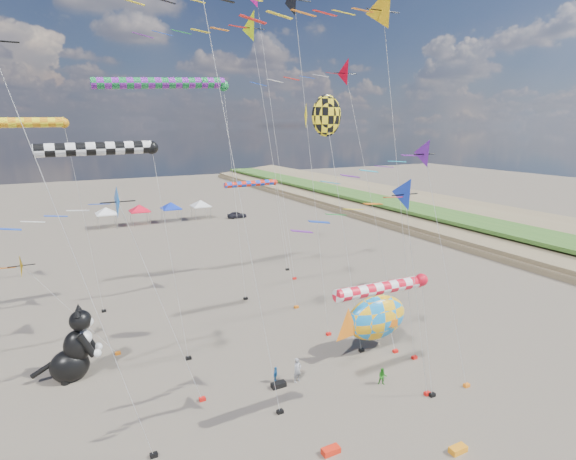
% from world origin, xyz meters
% --- Properties ---
extents(delta_kite_0, '(8.39, 1.75, 13.23)m').
position_xyz_m(delta_kite_0, '(2.22, 3.76, 11.97)').
color(delta_kite_0, '#1938C1').
rests_on(delta_kite_0, ground).
extents(delta_kite_1, '(12.13, 2.54, 21.20)m').
position_xyz_m(delta_kite_1, '(10.93, 18.89, 19.67)').
color(delta_kite_1, red).
rests_on(delta_kite_1, ground).
extents(delta_kite_2, '(13.85, 2.64, 24.43)m').
position_xyz_m(delta_kite_2, '(0.03, 13.04, 22.84)').
color(delta_kite_2, black).
rests_on(delta_kite_2, ground).
extents(delta_kite_4, '(8.69, 1.63, 14.96)m').
position_xyz_m(delta_kite_4, '(4.47, 3.29, 13.72)').
color(delta_kite_4, '#671E9A').
rests_on(delta_kite_4, ground).
extents(delta_kite_5, '(12.17, 2.40, 22.64)m').
position_xyz_m(delta_kite_5, '(2.77, 7.32, 21.17)').
color(delta_kite_5, '#E4A60F').
rests_on(delta_kite_5, ground).
extents(delta_kite_7, '(9.50, 1.90, 12.76)m').
position_xyz_m(delta_kite_7, '(-10.58, 9.35, 11.47)').
color(delta_kite_7, '#0C53B7').
rests_on(delta_kite_7, ground).
extents(delta_kite_9, '(10.90, 1.70, 7.88)m').
position_xyz_m(delta_kite_9, '(-15.39, 17.30, 6.62)').
color(delta_kite_9, '#FFB808').
rests_on(delta_kite_9, ground).
extents(delta_kite_10, '(12.17, 2.48, 23.84)m').
position_xyz_m(delta_kite_10, '(0.25, 18.75, 22.33)').
color(delta_kite_10, '#CCE80A').
rests_on(delta_kite_10, ground).
extents(windsock_0, '(7.87, 0.78, 14.63)m').
position_xyz_m(windsock_0, '(-9.89, 14.37, 14.16)').
color(windsock_0, black).
rests_on(windsock_0, ground).
extents(windsock_1, '(7.26, 0.68, 7.81)m').
position_xyz_m(windsock_1, '(1.92, 3.52, 7.41)').
color(windsock_1, red).
rests_on(windsock_1, ground).
extents(windsock_2, '(7.14, 0.62, 10.13)m').
position_xyz_m(windsock_2, '(5.31, 28.45, 9.73)').
color(windsock_2, red).
rests_on(windsock_2, ground).
extents(windsock_3, '(8.90, 0.78, 16.11)m').
position_xyz_m(windsock_3, '(-14.65, 25.60, 15.65)').
color(windsock_3, orange).
rests_on(windsock_3, ground).
extents(windsock_4, '(11.59, 0.87, 19.09)m').
position_xyz_m(windsock_4, '(-4.13, 22.63, 18.60)').
color(windsock_4, '#167B36').
rests_on(windsock_4, ground).
extents(angelfish_kite, '(3.74, 3.02, 17.46)m').
position_xyz_m(angelfish_kite, '(3.21, 11.81, 16.00)').
color(angelfish_kite, yellow).
rests_on(angelfish_kite, ground).
extents(cat_inflatable, '(3.77, 2.30, 4.77)m').
position_xyz_m(cat_inflatable, '(-12.62, 15.44, 2.39)').
color(cat_inflatable, black).
rests_on(cat_inflatable, ground).
extents(fish_inflatable, '(6.47, 2.68, 4.91)m').
position_xyz_m(fish_inflatable, '(6.38, 9.62, 2.46)').
color(fish_inflatable, '#1585D6').
rests_on(fish_inflatable, ground).
extents(person_adult, '(0.64, 0.49, 1.57)m').
position_xyz_m(person_adult, '(-0.43, 8.56, 0.79)').
color(person_adult, gray).
rests_on(person_adult, ground).
extents(child_green, '(0.67, 0.63, 1.09)m').
position_xyz_m(child_green, '(4.04, 5.86, 0.54)').
color(child_green, '#23841C').
rests_on(child_green, ground).
extents(child_blue, '(0.61, 0.62, 1.05)m').
position_xyz_m(child_blue, '(-1.67, 9.10, 0.52)').
color(child_blue, '#2063A8').
rests_on(child_blue, ground).
extents(kite_bag_0, '(0.90, 0.44, 0.30)m').
position_xyz_m(kite_bag_0, '(3.54, -0.48, 0.15)').
color(kite_bag_0, orange).
rests_on(kite_bag_0, ground).
extents(kite_bag_1, '(0.90, 0.44, 0.30)m').
position_xyz_m(kite_bag_1, '(-1.73, 8.56, 0.15)').
color(kite_bag_1, black).
rests_on(kite_bag_1, ground).
extents(kite_bag_2, '(0.90, 0.44, 0.30)m').
position_xyz_m(kite_bag_2, '(8.00, 14.32, 0.15)').
color(kite_bag_2, '#1212B4').
rests_on(kite_bag_2, ground).
extents(kite_bag_3, '(0.90, 0.44, 0.30)m').
position_xyz_m(kite_bag_3, '(-2.00, 2.31, 0.15)').
color(kite_bag_3, red).
rests_on(kite_bag_3, ground).
extents(tent_row, '(19.20, 4.20, 3.80)m').
position_xyz_m(tent_row, '(1.50, 60.00, 3.15)').
color(tent_row, white).
rests_on(tent_row, ground).
extents(parked_car, '(3.38, 1.53, 1.13)m').
position_xyz_m(parked_car, '(14.73, 58.00, 0.56)').
color(parked_car, '#26262D').
rests_on(parked_car, ground).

